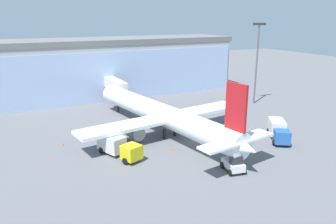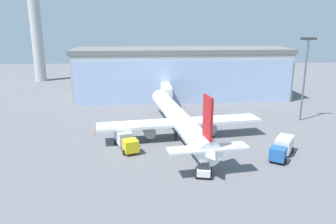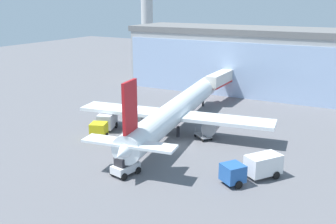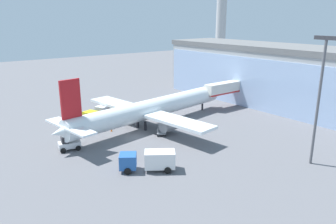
% 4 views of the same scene
% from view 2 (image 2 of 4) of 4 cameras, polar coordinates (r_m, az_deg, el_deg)
% --- Properties ---
extents(ground, '(240.00, 240.00, 0.00)m').
position_cam_2_polar(ground, '(55.87, 5.21, -5.95)').
color(ground, slate).
extents(terminal_building, '(58.78, 17.90, 13.64)m').
position_cam_2_polar(terminal_building, '(90.81, 2.41, 6.75)').
color(terminal_building, '#A2A2A2').
rests_on(terminal_building, ground).
extents(jet_bridge, '(2.67, 11.16, 5.71)m').
position_cam_2_polar(jet_bridge, '(79.87, -0.33, 3.79)').
color(jet_bridge, silver).
rests_on(jet_bridge, ground).
extents(control_tower, '(8.27, 8.27, 38.85)m').
position_cam_2_polar(control_tower, '(126.66, -22.25, 15.91)').
color(control_tower, '#B9B9B9').
rests_on(control_tower, ground).
extents(apron_light_mast, '(3.20, 0.40, 17.38)m').
position_cam_2_polar(apron_light_mast, '(73.79, 22.76, 6.46)').
color(apron_light_mast, '#59595E').
rests_on(apron_light_mast, ground).
extents(airplane, '(29.69, 39.40, 10.95)m').
position_cam_2_polar(airplane, '(59.48, 1.89, -1.23)').
color(airplane, white).
rests_on(airplane, ground).
extents(catering_truck, '(4.76, 7.59, 2.65)m').
position_cam_2_polar(catering_truck, '(54.85, -7.42, -4.79)').
color(catering_truck, yellow).
rests_on(catering_truck, ground).
extents(fuel_truck, '(5.80, 7.33, 2.65)m').
position_cam_2_polar(fuel_truck, '(54.14, 19.28, -5.82)').
color(fuel_truck, '#2659A5').
rests_on(fuel_truck, ground).
extents(baggage_cart, '(3.21, 2.93, 1.50)m').
position_cam_2_polar(baggage_cart, '(60.18, 6.61, -3.92)').
color(baggage_cart, gray).
rests_on(baggage_cart, ground).
extents(pushback_tug, '(2.62, 3.45, 2.30)m').
position_cam_2_polar(pushback_tug, '(45.36, 6.26, -9.82)').
color(pushback_tug, silver).
rests_on(pushback_tug, ground).
extents(safety_cone_nose, '(0.36, 0.36, 0.55)m').
position_cam_2_polar(safety_cone_nose, '(53.64, 0.65, -6.49)').
color(safety_cone_nose, orange).
rests_on(safety_cone_nose, ground).
extents(safety_cone_wingtip, '(0.36, 0.36, 0.55)m').
position_cam_2_polar(safety_cone_wingtip, '(62.88, -12.64, -3.57)').
color(safety_cone_wingtip, orange).
rests_on(safety_cone_wingtip, ground).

